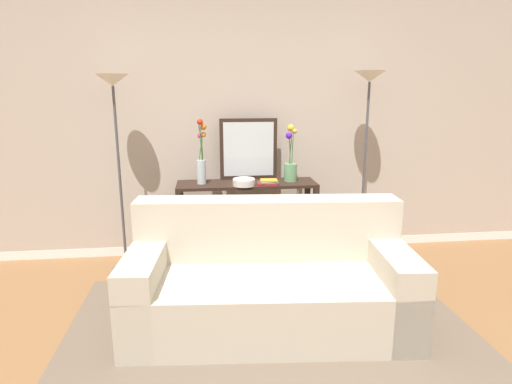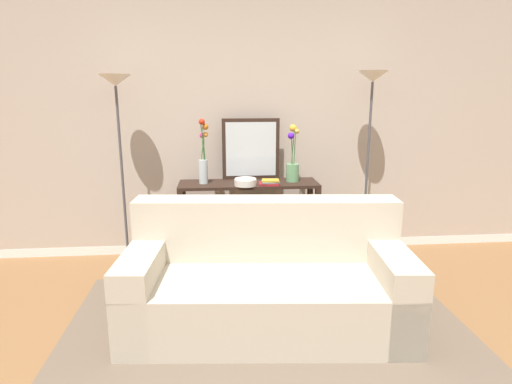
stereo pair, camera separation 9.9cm
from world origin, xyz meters
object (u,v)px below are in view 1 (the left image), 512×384
object	(u,v)px
console_table	(247,207)
book_row_under_console	(209,258)
fruit_bowl	(244,182)
wall_mirror	(249,149)
floor_lamp_right	(368,114)
book_stack	(268,182)
floor_lamp_left	(115,119)
vase_short_flowers	(291,164)
couch	(269,283)
vase_tall_flowers	(201,160)

from	to	relation	value
console_table	book_row_under_console	xyz separation A→B (m)	(-0.37, 0.00, -0.50)
fruit_bowl	wall_mirror	bearing A→B (deg)	75.78
floor_lamp_right	book_stack	distance (m)	1.13
floor_lamp_left	book_row_under_console	distance (m)	1.57
console_table	wall_mirror	xyz separation A→B (m)	(0.04, 0.16, 0.54)
wall_mirror	book_row_under_console	xyz separation A→B (m)	(-0.41, -0.16, -1.05)
wall_mirror	vase_short_flowers	bearing A→B (deg)	-19.99
couch	vase_tall_flowers	size ratio (longest dim) A/B	3.34
floor_lamp_left	floor_lamp_right	xyz separation A→B (m)	(2.29, 0.00, 0.03)
couch	fruit_bowl	xyz separation A→B (m)	(-0.08, 1.04, 0.53)
console_table	couch	bearing A→B (deg)	-87.79
wall_mirror	floor_lamp_left	bearing A→B (deg)	-169.73
fruit_bowl	couch	bearing A→B (deg)	-85.42
couch	book_row_under_console	bearing A→B (deg)	109.85
console_table	vase_tall_flowers	bearing A→B (deg)	179.60
vase_tall_flowers	floor_lamp_right	bearing A→B (deg)	-2.04
floor_lamp_right	vase_tall_flowers	xyz separation A→B (m)	(-1.56, 0.06, -0.41)
floor_lamp_left	vase_tall_flowers	distance (m)	0.83
console_table	fruit_bowl	world-z (taller)	fruit_bowl
fruit_bowl	book_stack	world-z (taller)	fruit_bowl
fruit_bowl	console_table	bearing A→B (deg)	73.16
floor_lamp_right	wall_mirror	size ratio (longest dim) A/B	3.10
book_stack	book_row_under_console	distance (m)	0.96
couch	floor_lamp_right	world-z (taller)	floor_lamp_right
floor_lamp_left	floor_lamp_right	distance (m)	2.29
console_table	fruit_bowl	bearing A→B (deg)	-106.84
vase_short_flowers	book_stack	xyz separation A→B (m)	(-0.24, -0.15, -0.14)
vase_tall_flowers	vase_short_flowers	world-z (taller)	vase_tall_flowers
wall_mirror	book_row_under_console	distance (m)	1.14
wall_mirror	console_table	bearing A→B (deg)	-102.16
vase_short_flowers	book_row_under_console	bearing A→B (deg)	-178.43
floor_lamp_left	wall_mirror	world-z (taller)	floor_lamp_left
vase_short_flowers	book_stack	size ratio (longest dim) A/B	2.80
floor_lamp_left	book_stack	xyz separation A→B (m)	(1.35, -0.07, -0.58)
console_table	wall_mirror	world-z (taller)	wall_mirror
couch	vase_short_flowers	size ratio (longest dim) A/B	3.74
vase_tall_flowers	fruit_bowl	distance (m)	0.45
floor_lamp_left	floor_lamp_right	bearing A→B (deg)	0.00
floor_lamp_right	vase_short_flowers	bearing A→B (deg)	174.01
wall_mirror	fruit_bowl	distance (m)	0.40
wall_mirror	vase_short_flowers	xyz separation A→B (m)	(0.39, -0.14, -0.13)
floor_lamp_left	fruit_bowl	size ratio (longest dim) A/B	8.70
fruit_bowl	book_row_under_console	size ratio (longest dim) A/B	0.59
wall_mirror	book_row_under_console	world-z (taller)	wall_mirror
floor_lamp_right	fruit_bowl	size ratio (longest dim) A/B	8.89
floor_lamp_left	wall_mirror	distance (m)	1.25
vase_short_flowers	fruit_bowl	bearing A→B (deg)	-162.30
floor_lamp_right	vase_short_flowers	distance (m)	0.85
couch	floor_lamp_right	bearing A→B (deg)	45.47
floor_lamp_right	wall_mirror	bearing A→B (deg)	168.87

